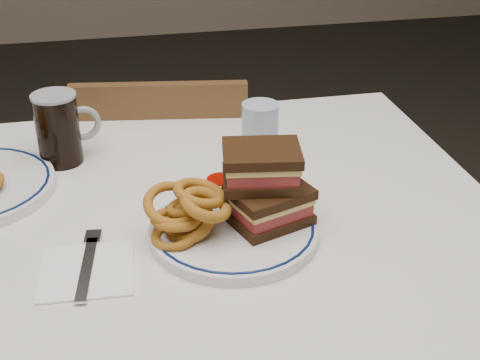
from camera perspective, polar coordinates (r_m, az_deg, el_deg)
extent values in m
cube|color=silver|center=(1.13, -9.76, -3.71)|extent=(1.26, 0.86, 0.03)
cylinder|color=#462E16|center=(1.71, 9.01, -6.32)|extent=(0.06, 0.06, 0.71)
cube|color=silver|center=(1.34, 18.58, -3.58)|extent=(0.01, 0.86, 0.17)
cube|color=silver|center=(1.55, -10.45, 2.12)|extent=(1.26, 0.01, 0.17)
cube|color=#462E16|center=(1.79, -5.90, -2.96)|extent=(0.44, 0.44, 0.04)
cylinder|color=#462E16|center=(2.04, -0.82, -5.28)|extent=(0.03, 0.03, 0.37)
cylinder|color=#462E16|center=(1.78, -0.39, -11.23)|extent=(0.03, 0.03, 0.37)
cylinder|color=#462E16|center=(2.06, -10.01, -5.47)|extent=(0.03, 0.03, 0.37)
cylinder|color=#462E16|center=(1.80, -11.08, -11.38)|extent=(0.03, 0.03, 0.37)
cube|color=#462E16|center=(1.53, -6.56, 0.83)|extent=(0.38, 0.09, 0.42)
cylinder|color=silver|center=(1.05, -0.53, -4.35)|extent=(0.27, 0.27, 0.02)
torus|color=#0A1A4C|center=(1.05, -0.53, -3.94)|extent=(0.25, 0.25, 0.00)
cube|color=black|center=(1.06, 2.50, -3.16)|extent=(0.14, 0.13, 0.02)
cube|color=maroon|center=(1.05, 2.52, -2.34)|extent=(0.13, 0.12, 0.02)
cube|color=#DFC263|center=(1.04, 2.53, -1.65)|extent=(0.14, 0.12, 0.01)
cube|color=black|center=(1.03, 2.55, -1.03)|extent=(0.14, 0.13, 0.02)
cube|color=black|center=(1.03, 1.84, 0.07)|extent=(0.13, 0.11, 0.02)
cube|color=maroon|center=(1.03, 1.85, 0.93)|extent=(0.12, 0.10, 0.02)
cube|color=#DFC263|center=(1.02, 1.87, 1.67)|extent=(0.12, 0.11, 0.01)
cube|color=black|center=(1.01, 1.88, 2.31)|extent=(0.13, 0.11, 0.02)
torus|color=brown|center=(1.02, -5.50, -4.57)|extent=(0.08, 0.08, 0.04)
torus|color=brown|center=(1.02, -4.34, -3.58)|extent=(0.09, 0.08, 0.06)
torus|color=brown|center=(1.02, -5.45, -3.35)|extent=(0.08, 0.08, 0.03)
torus|color=brown|center=(1.03, -4.28, -2.18)|extent=(0.08, 0.08, 0.04)
torus|color=brown|center=(1.02, -5.79, -2.08)|extent=(0.09, 0.09, 0.06)
torus|color=brown|center=(1.00, -2.94, -2.08)|extent=(0.08, 0.08, 0.05)
torus|color=brown|center=(1.01, -3.47, -1.13)|extent=(0.08, 0.08, 0.04)
cylinder|color=silver|center=(1.12, -1.66, -0.67)|extent=(0.06, 0.06, 0.03)
cylinder|color=#8A0A02|center=(1.11, -1.67, -0.18)|extent=(0.05, 0.05, 0.01)
cylinder|color=black|center=(1.29, -15.28, 4.18)|extent=(0.08, 0.08, 0.13)
cylinder|color=gray|center=(1.26, -15.67, 6.93)|extent=(0.08, 0.08, 0.01)
torus|color=gray|center=(1.29, -13.27, 4.72)|extent=(0.07, 0.02, 0.07)
cylinder|color=#A0B5CE|center=(1.27, 1.72, 4.19)|extent=(0.07, 0.07, 0.11)
cube|color=white|center=(1.00, -12.92, -7.56)|extent=(0.14, 0.14, 0.00)
cube|color=#B5B5BA|center=(1.00, -12.94, -7.37)|extent=(0.04, 0.16, 0.00)
cube|color=#B5B5BA|center=(1.07, -12.44, -4.75)|extent=(0.03, 0.04, 0.00)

